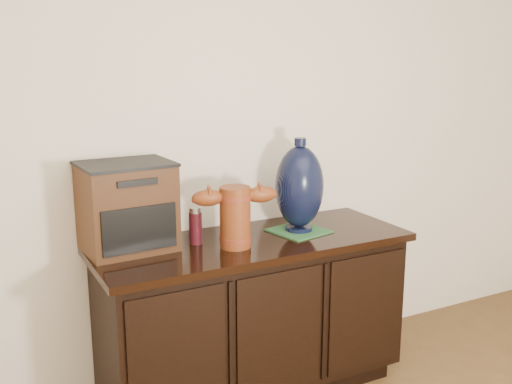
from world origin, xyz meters
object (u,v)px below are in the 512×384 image
terracotta_vessel (235,213)px  spray_can (195,226)px  sideboard (253,314)px  tv_radio (127,206)px  lamp_base (299,187)px

terracotta_vessel → spray_can: 0.20m
sideboard → spray_can: 0.52m
tv_radio → lamp_base: bearing=-11.9°
lamp_base → spray_can: size_ratio=2.64×
terracotta_vessel → lamp_base: size_ratio=0.87×
tv_radio → lamp_base: lamp_base is taller
lamp_base → tv_radio: bearing=171.4°
sideboard → tv_radio: bearing=166.6°
terracotta_vessel → tv_radio: bearing=167.7°
lamp_base → spray_can: bearing=173.8°
terracotta_vessel → lamp_base: 0.38m
sideboard → tv_radio: (-0.54, 0.13, 0.56)m
terracotta_vessel → spray_can: (-0.14, 0.12, -0.07)m
spray_can → terracotta_vessel: bearing=-42.3°
terracotta_vessel → spray_can: terracotta_vessel is taller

